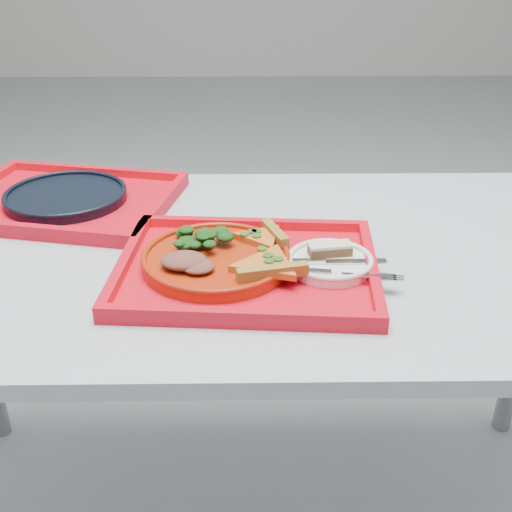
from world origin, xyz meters
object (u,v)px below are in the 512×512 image
tray_main (247,271)px  dessert_bar (330,249)px  navy_plate (66,197)px  tray_far (67,203)px  dinner_plate (216,261)px

tray_main → dessert_bar: size_ratio=5.65×
tray_main → navy_plate: (-0.39, 0.31, 0.01)m
tray_main → navy_plate: 0.50m
navy_plate → dessert_bar: bearing=-28.0°
navy_plate → dessert_bar: size_ratio=3.27×
dessert_bar → navy_plate: bearing=143.0°
tray_far → dessert_bar: dessert_bar is taller
dessert_bar → tray_main: bearing=179.7°
tray_far → dinner_plate: dinner_plate is taller
dinner_plate → tray_main: bearing=-10.3°
tray_far → navy_plate: navy_plate is taller
tray_main → dinner_plate: bearing=174.0°
dessert_bar → tray_far: bearing=143.0°
navy_plate → dessert_bar: dessert_bar is taller
navy_plate → tray_main: bearing=-38.2°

